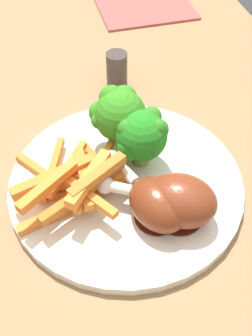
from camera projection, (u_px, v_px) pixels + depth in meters
The scene contains 10 objects.
dining_table at pixel (104, 256), 0.53m from camera, with size 1.17×0.70×0.74m.
dinner_plate at pixel (126, 183), 0.46m from camera, with size 0.26×0.26×0.01m, color white.
broccoli_floret_front at pixel (143, 132), 0.44m from camera, with size 0.05×0.05×0.07m.
broccoli_floret_middle at pixel (141, 137), 0.44m from camera, with size 0.06×0.06×0.07m.
broccoli_floret_back at pixel (119, 114), 0.46m from camera, with size 0.06×0.06×0.08m.
carrot_fries_pile at pixel (76, 181), 0.43m from camera, with size 0.14×0.13×0.05m.
chicken_drumstick_near at pixel (154, 201), 0.41m from camera, with size 0.13×0.08×0.05m.
chicken_drumstick_far at pixel (177, 200), 0.41m from camera, with size 0.09×0.13×0.05m.
napkin at pixel (144, 6), 0.75m from camera, with size 0.17×0.14×0.00m, color #B74C47.
pepper_shaker at pixel (117, 70), 0.57m from camera, with size 0.03×0.03×0.05m, color #423833.
Camera 1 is at (0.26, -0.04, 1.10)m, focal length 43.10 mm.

